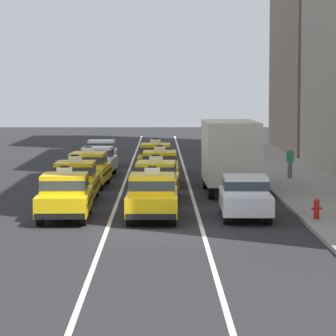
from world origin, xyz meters
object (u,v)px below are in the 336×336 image
(taxi_center_nearest, at_px, (152,196))
(pedestrian_near_crosswalk, at_px, (290,162))
(taxi_left_third, at_px, (89,169))
(taxi_center_third, at_px, (160,167))
(sedan_right_third, at_px, (221,162))
(taxi_left_nearest, at_px, (65,195))
(fire_hydrant, at_px, (317,208))
(taxi_left_second, at_px, (75,180))
(taxi_center_second, at_px, (156,180))
(sedan_left_fourth, at_px, (98,160))
(sedan_left_fifth, at_px, (101,152))
(box_truck_right_second, at_px, (229,154))
(sedan_right_nearest, at_px, (245,195))
(taxi_center_fourth, at_px, (155,158))

(taxi_center_nearest, bearing_deg, pedestrian_near_crosswalk, 63.31)
(taxi_center_nearest, bearing_deg, taxi_left_third, 105.85)
(taxi_center_third, height_order, sedan_right_third, taxi_center_third)
(taxi_left_nearest, xyz_separation_m, fire_hydrant, (8.94, -1.03, -0.33))
(taxi_left_second, distance_m, taxi_center_second, 3.39)
(sedan_left_fourth, height_order, sedan_left_fifth, same)
(taxi_center_third, distance_m, box_truck_right_second, 4.62)
(taxi_left_second, xyz_separation_m, taxi_center_second, (3.39, -0.01, 0.00))
(taxi_center_second, bearing_deg, taxi_left_third, 120.70)
(pedestrian_near_crosswalk, bearing_deg, taxi_center_third, -164.77)
(taxi_left_second, relative_size, taxi_center_second, 0.98)
(sedan_left_fifth, relative_size, taxi_center_nearest, 0.94)
(sedan_left_fourth, relative_size, pedestrian_near_crosswalk, 2.74)
(taxi_left_nearest, bearing_deg, sedan_right_nearest, 1.46)
(taxi_left_second, xyz_separation_m, taxi_center_nearest, (3.28, -5.61, 0.00))
(taxi_center_fourth, distance_m, box_truck_right_second, 9.96)
(taxi_left_nearest, relative_size, sedan_right_nearest, 1.06)
(sedan_left_fourth, xyz_separation_m, taxi_center_third, (3.33, -4.57, 0.03))
(fire_hydrant, bearing_deg, sedan_right_third, 97.94)
(taxi_center_second, height_order, taxi_center_third, same)
(taxi_center_nearest, height_order, box_truck_right_second, box_truck_right_second)
(taxi_center_third, height_order, fire_hydrant, taxi_center_third)
(taxi_center_second, xyz_separation_m, pedestrian_near_crosswalk, (6.77, 8.11, 0.08))
(taxi_left_second, distance_m, box_truck_right_second, 7.37)
(taxi_left_nearest, height_order, taxi_center_nearest, same)
(taxi_left_third, xyz_separation_m, taxi_center_fourth, (3.18, 6.85, 0.00))
(taxi_left_second, xyz_separation_m, taxi_center_fourth, (3.30, 12.34, 0.00))
(sedan_left_fifth, xyz_separation_m, taxi_center_nearest, (3.26, -22.61, 0.03))
(sedan_left_fifth, bearing_deg, sedan_right_nearest, -73.46)
(taxi_left_third, distance_m, sedan_right_nearest, 12.64)
(taxi_left_third, relative_size, taxi_center_nearest, 1.01)
(sedan_right_nearest, bearing_deg, taxi_center_third, 104.99)
(sedan_left_fourth, bearing_deg, box_truck_right_second, -50.55)
(taxi_left_second, bearing_deg, sedan_left_fourth, 88.89)
(taxi_left_third, xyz_separation_m, box_truck_right_second, (6.55, -2.48, 0.90))
(box_truck_right_second, distance_m, pedestrian_near_crosswalk, 6.22)
(taxi_left_nearest, bearing_deg, sedan_left_fourth, 89.67)
(fire_hydrant, bearing_deg, sedan_right_nearest, 153.44)
(box_truck_right_second, bearing_deg, sedan_left_fifth, 115.42)
(pedestrian_near_crosswalk, bearing_deg, sedan_left_fourth, 164.48)
(sedan_left_fourth, bearing_deg, taxi_center_fourth, 25.58)
(taxi_left_third, xyz_separation_m, fire_hydrant, (8.93, -12.03, -0.33))
(taxi_left_third, xyz_separation_m, sedan_left_fourth, (0.09, 5.37, -0.03))
(sedan_left_fourth, relative_size, sedan_left_fifth, 1.01)
(taxi_left_nearest, relative_size, box_truck_right_second, 0.66)
(box_truck_right_second, height_order, pedestrian_near_crosswalk, box_truck_right_second)
(sedan_left_fifth, distance_m, fire_hydrant, 25.22)
(sedan_left_fifth, distance_m, pedestrian_near_crosswalk, 13.50)
(sedan_left_fifth, relative_size, sedan_right_third, 0.99)
(taxi_left_second, distance_m, sedan_left_fourth, 10.86)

